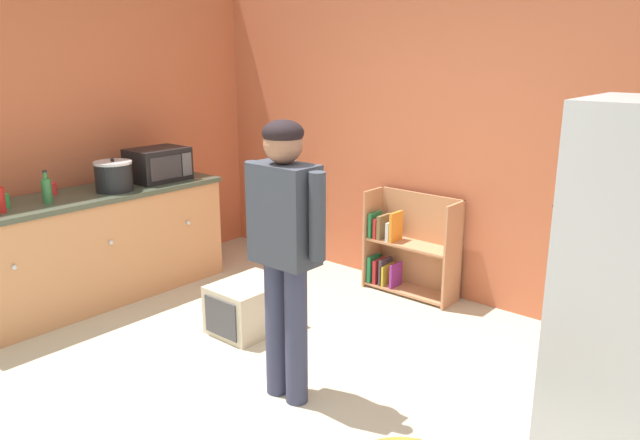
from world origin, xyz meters
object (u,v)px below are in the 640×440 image
kitchen_counter (91,247)px  green_glass_bottle (47,190)px  bookshelf (407,249)px  standing_person (285,236)px  microwave (158,164)px  pet_carrier (249,306)px  red_cup (52,189)px  green_cup (4,201)px  crock_pot (114,176)px  ketchup_bottle (0,199)px

kitchen_counter → green_glass_bottle: bearing=-77.0°
bookshelf → standing_person: standing_person is taller
microwave → green_glass_bottle: size_ratio=1.95×
pet_carrier → microwave: (-1.36, 0.24, 0.86)m
green_glass_bottle → red_cup: green_glass_bottle is taller
green_glass_bottle → green_cup: (-0.11, -0.27, -0.05)m
microwave → red_cup: bearing=-101.2°
crock_pot → ketchup_bottle: crock_pot is taller
kitchen_counter → ketchup_bottle: 0.89m
bookshelf → green_glass_bottle: 2.87m
green_glass_bottle → ketchup_bottle: 0.35m
microwave → green_glass_bottle: (0.07, -1.02, -0.04)m
microwave → bookshelf: bearing=32.2°
green_glass_bottle → microwave: bearing=93.7°
crock_pot → ketchup_bottle: bearing=-89.1°
microwave → green_cup: size_ratio=5.05×
green_glass_bottle → ketchup_bottle: bearing=-85.7°
microwave → standing_person: bearing=-18.3°
microwave → crock_pot: 0.49m
kitchen_counter → microwave: size_ratio=4.70×
bookshelf → kitchen_counter: bearing=-135.1°
ketchup_bottle → green_cup: size_ratio=2.59×
crock_pot → green_cup: 0.83m
green_glass_bottle → green_cup: size_ratio=2.59×
microwave → green_cup: bearing=-92.1°
microwave → green_cup: microwave is taller
ketchup_bottle → red_cup: 0.57m
bookshelf → ketchup_bottle: (-1.73, -2.52, 0.63)m
kitchen_counter → microwave: microwave is taller
ketchup_bottle → pet_carrier: bearing=41.6°
microwave → kitchen_counter: bearing=-91.0°
green_glass_bottle → ketchup_bottle: size_ratio=1.00×
microwave → red_cup: microwave is taller
bookshelf → green_cup: 3.13m
standing_person → crock_pot: standing_person is taller
bookshelf → green_cup: bearing=-127.5°
kitchen_counter → bookshelf: size_ratio=2.65×
ketchup_bottle → green_cup: ketchup_bottle is taller
microwave → crock_pot: microwave is taller
green_glass_bottle → red_cup: (-0.24, 0.15, -0.05)m
microwave → green_glass_bottle: 1.03m
green_glass_bottle → red_cup: size_ratio=2.59×
standing_person → ketchup_bottle: bearing=-163.0°
bookshelf → pet_carrier: bookshelf is taller
crock_pot → ketchup_bottle: size_ratio=1.21×
crock_pot → green_glass_bottle: size_ratio=1.21×
pet_carrier → red_cup: (-1.54, -0.63, 0.77)m
bookshelf → microwave: microwave is taller
standing_person → red_cup: bearing=-176.5°
standing_person → green_cup: bearing=-165.9°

